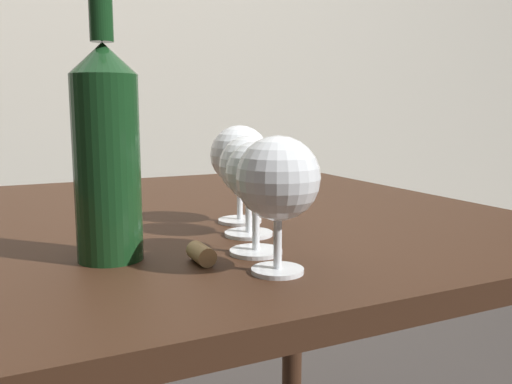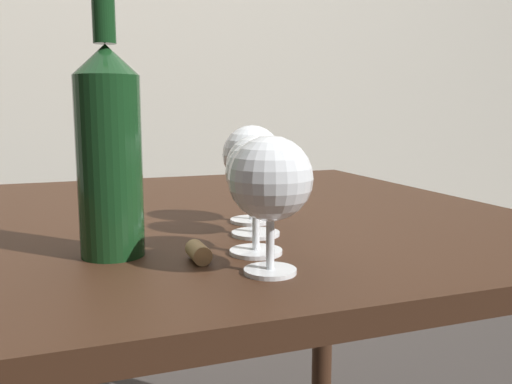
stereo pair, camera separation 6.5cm
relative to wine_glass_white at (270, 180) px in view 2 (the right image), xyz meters
name	(u,v)px [view 2 (the right image)]	position (x,y,z in m)	size (l,w,h in m)	color
dining_table	(156,271)	(-0.06, 0.36, -0.20)	(1.19, 0.97, 0.77)	#382114
wine_glass_white	(270,180)	(0.00, 0.00, 0.00)	(0.09, 0.09, 0.15)	white
wine_glass_rose	(256,176)	(0.01, 0.08, -0.01)	(0.07, 0.07, 0.14)	white
wine_glass_pinot	(256,168)	(0.05, 0.17, -0.01)	(0.08, 0.08, 0.14)	white
wine_glass_port	(252,157)	(0.07, 0.26, 0.00)	(0.09, 0.09, 0.15)	white
wine_bottle	(109,147)	(-0.15, 0.13, 0.03)	(0.08, 0.08, 0.33)	#143819
cork	(198,252)	(-0.06, 0.07, -0.09)	(0.02, 0.02, 0.04)	tan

